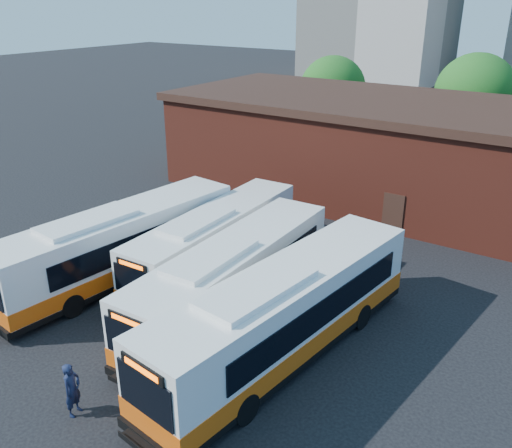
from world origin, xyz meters
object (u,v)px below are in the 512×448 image
Objects in this scene: bus_mideast at (233,281)px; transit_worker at (72,390)px; bus_east at (285,317)px; bus_west at (120,247)px; bus_midwest at (216,243)px.

transit_worker is (-0.66, -7.73, -0.59)m from bus_mideast.
bus_east is (3.29, -1.27, 0.12)m from bus_mideast.
bus_mideast is (6.27, 0.42, -0.07)m from bus_west.
bus_midwest is 4.11m from bus_mideast.
transit_worker is at bearing -114.75° from bus_east.
bus_west is 1.12× the size of bus_midwest.
bus_west is 6.28m from bus_mideast.
transit_worker is (5.61, -7.31, -0.66)m from bus_west.
bus_midwest is 0.94× the size of bus_mideast.
bus_mideast is at bearing -19.26° from transit_worker.
bus_midwest is at bearing 136.61° from bus_mideast.
bus_west is 9.24m from transit_worker.
bus_east reaches higher than bus_west.
bus_east is at bearing -45.85° from transit_worker.
bus_east is 7.60m from transit_worker.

